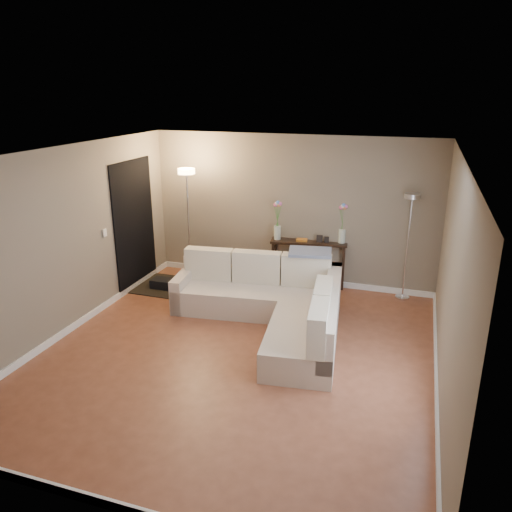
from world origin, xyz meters
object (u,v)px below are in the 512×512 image
(sectional_sofa, at_px, (274,303))
(console_table, at_px, (304,260))
(floor_lamp_unlit, at_px, (409,226))
(floor_lamp_lit, at_px, (188,203))

(sectional_sofa, distance_m, console_table, 1.67)
(sectional_sofa, xyz_separation_m, floor_lamp_unlit, (1.77, 1.57, 0.91))
(sectional_sofa, relative_size, floor_lamp_lit, 1.39)
(console_table, distance_m, floor_lamp_unlit, 1.89)
(console_table, distance_m, floor_lamp_lit, 2.24)
(sectional_sofa, height_order, floor_lamp_unlit, floor_lamp_unlit)
(floor_lamp_lit, xyz_separation_m, floor_lamp_unlit, (3.68, 0.39, -0.19))
(console_table, xyz_separation_m, floor_lamp_unlit, (1.72, -0.10, 0.79))
(floor_lamp_lit, height_order, floor_lamp_unlit, floor_lamp_lit)
(console_table, height_order, floor_lamp_unlit, floor_lamp_unlit)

